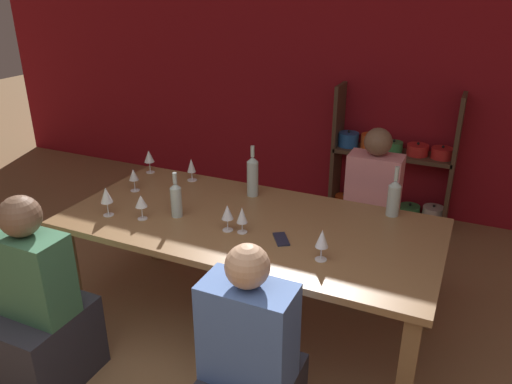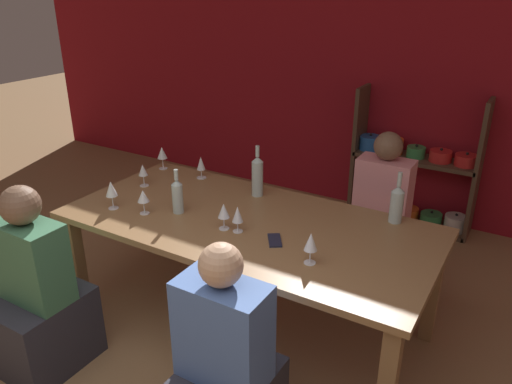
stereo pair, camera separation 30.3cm
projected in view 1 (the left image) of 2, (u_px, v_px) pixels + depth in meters
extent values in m
cube|color=maroon|center=(368.00, 68.00, 4.58)|extent=(8.80, 0.06, 2.70)
cube|color=#4C3828|center=(337.00, 148.00, 4.77)|extent=(0.04, 0.30, 1.22)
cube|color=#4C3828|center=(453.00, 164.00, 4.37)|extent=(0.04, 0.30, 1.22)
cube|color=#4C3828|center=(386.00, 214.00, 4.81)|extent=(1.05, 0.30, 0.04)
cylinder|color=#E0561E|center=(344.00, 200.00, 4.94)|extent=(0.18, 0.18, 0.09)
sphere|color=black|center=(344.00, 195.00, 4.92)|extent=(0.02, 0.02, 0.02)
cylinder|color=#E0561E|center=(365.00, 202.00, 4.85)|extent=(0.19, 0.19, 0.14)
sphere|color=black|center=(366.00, 194.00, 4.82)|extent=(0.02, 0.02, 0.02)
cylinder|color=#E0561E|center=(387.00, 207.00, 4.78)|extent=(0.19, 0.19, 0.11)
sphere|color=black|center=(388.00, 200.00, 4.75)|extent=(0.02, 0.02, 0.02)
cylinder|color=#338447|center=(409.00, 211.00, 4.70)|extent=(0.19, 0.19, 0.11)
sphere|color=black|center=(410.00, 205.00, 4.67)|extent=(0.02, 0.02, 0.02)
cylinder|color=silver|center=(433.00, 214.00, 4.61)|extent=(0.19, 0.19, 0.14)
sphere|color=black|center=(434.00, 206.00, 4.58)|extent=(0.02, 0.02, 0.02)
cube|color=#4C3828|center=(393.00, 154.00, 4.56)|extent=(1.05, 0.30, 0.04)
cylinder|color=#235BAD|center=(348.00, 139.00, 4.69)|extent=(0.19, 0.19, 0.13)
sphere|color=black|center=(349.00, 131.00, 4.66)|extent=(0.02, 0.02, 0.02)
cylinder|color=#E0561E|center=(371.00, 142.00, 4.61)|extent=(0.18, 0.18, 0.14)
sphere|color=black|center=(372.00, 133.00, 4.58)|extent=(0.02, 0.02, 0.02)
cylinder|color=#338447|center=(394.00, 147.00, 4.54)|extent=(0.16, 0.16, 0.10)
sphere|color=black|center=(394.00, 141.00, 4.52)|extent=(0.02, 0.02, 0.02)
cylinder|color=red|center=(418.00, 150.00, 4.46)|extent=(0.19, 0.19, 0.10)
sphere|color=black|center=(418.00, 143.00, 4.43)|extent=(0.02, 0.02, 0.02)
cylinder|color=red|center=(442.00, 153.00, 4.38)|extent=(0.19, 0.19, 0.09)
sphere|color=black|center=(443.00, 147.00, 4.35)|extent=(0.02, 0.02, 0.02)
cube|color=olive|center=(249.00, 224.00, 3.02)|extent=(2.25, 1.08, 0.04)
cube|color=olive|center=(71.00, 276.00, 3.19)|extent=(0.08, 0.08, 0.72)
cube|color=olive|center=(406.00, 375.00, 2.39)|extent=(0.08, 0.08, 0.72)
cube|color=olive|center=(155.00, 218.00, 3.95)|extent=(0.08, 0.08, 0.72)
cube|color=olive|center=(430.00, 279.00, 3.15)|extent=(0.08, 0.08, 0.72)
cylinder|color=#B2C6C1|center=(393.00, 201.00, 3.05)|extent=(0.08, 0.08, 0.20)
cone|color=#B2C6C1|center=(396.00, 183.00, 3.00)|extent=(0.08, 0.08, 0.04)
cylinder|color=#B2C6C1|center=(397.00, 174.00, 2.98)|extent=(0.03, 0.03, 0.09)
cylinder|color=#B2C6C1|center=(176.00, 202.00, 3.04)|extent=(0.07, 0.07, 0.19)
cone|color=#B2C6C1|center=(175.00, 186.00, 2.99)|extent=(0.07, 0.07, 0.03)
cylinder|color=#B2C6C1|center=(175.00, 178.00, 2.97)|extent=(0.03, 0.03, 0.07)
cylinder|color=#B2C6C1|center=(253.00, 179.00, 3.32)|extent=(0.08, 0.08, 0.24)
cone|color=#B2C6C1|center=(253.00, 159.00, 3.26)|extent=(0.08, 0.08, 0.03)
cylinder|color=#B2C6C1|center=(253.00, 151.00, 3.24)|extent=(0.03, 0.03, 0.08)
cylinder|color=white|center=(242.00, 232.00, 2.87)|extent=(0.06, 0.06, 0.00)
cylinder|color=white|center=(242.00, 227.00, 2.86)|extent=(0.01, 0.01, 0.06)
cone|color=white|center=(242.00, 215.00, 2.83)|extent=(0.06, 0.06, 0.09)
cylinder|color=white|center=(135.00, 190.00, 3.44)|extent=(0.06, 0.06, 0.00)
cylinder|color=white|center=(135.00, 185.00, 3.42)|extent=(0.01, 0.01, 0.08)
cone|color=white|center=(134.00, 174.00, 3.39)|extent=(0.06, 0.06, 0.08)
cylinder|color=beige|center=(134.00, 177.00, 3.40)|extent=(0.04, 0.04, 0.03)
cylinder|color=white|center=(192.00, 180.00, 3.61)|extent=(0.07, 0.07, 0.00)
cylinder|color=white|center=(192.00, 176.00, 3.60)|extent=(0.01, 0.01, 0.06)
cone|color=white|center=(191.00, 165.00, 3.57)|extent=(0.06, 0.06, 0.10)
cylinder|color=beige|center=(192.00, 169.00, 3.58)|extent=(0.03, 0.03, 0.04)
cylinder|color=white|center=(109.00, 215.00, 3.08)|extent=(0.06, 0.06, 0.00)
cylinder|color=white|center=(108.00, 208.00, 3.06)|extent=(0.01, 0.01, 0.08)
cone|color=white|center=(106.00, 195.00, 3.03)|extent=(0.07, 0.07, 0.10)
cylinder|color=beige|center=(107.00, 199.00, 3.04)|extent=(0.04, 0.04, 0.04)
cylinder|color=white|center=(228.00, 230.00, 2.90)|extent=(0.06, 0.06, 0.00)
cylinder|color=white|center=(228.00, 224.00, 2.88)|extent=(0.01, 0.01, 0.07)
cone|color=white|center=(227.00, 212.00, 2.85)|extent=(0.07, 0.07, 0.09)
cylinder|color=beige|center=(227.00, 215.00, 2.86)|extent=(0.04, 0.04, 0.03)
cylinder|color=white|center=(150.00, 172.00, 3.76)|extent=(0.06, 0.06, 0.00)
cylinder|color=white|center=(150.00, 167.00, 3.74)|extent=(0.01, 0.01, 0.08)
cone|color=white|center=(149.00, 156.00, 3.71)|extent=(0.08, 0.08, 0.09)
cylinder|color=maroon|center=(149.00, 159.00, 3.72)|extent=(0.04, 0.04, 0.04)
cylinder|color=white|center=(143.00, 219.00, 3.03)|extent=(0.06, 0.06, 0.00)
cylinder|color=white|center=(142.00, 212.00, 3.02)|extent=(0.01, 0.01, 0.08)
cone|color=white|center=(141.00, 201.00, 2.99)|extent=(0.07, 0.07, 0.07)
cylinder|color=beige|center=(141.00, 204.00, 3.00)|extent=(0.04, 0.04, 0.03)
cylinder|color=white|center=(321.00, 259.00, 2.60)|extent=(0.06, 0.06, 0.00)
cylinder|color=white|center=(321.00, 253.00, 2.58)|extent=(0.01, 0.01, 0.07)
cone|color=white|center=(322.00, 238.00, 2.55)|extent=(0.07, 0.07, 0.10)
cylinder|color=beige|center=(322.00, 243.00, 2.56)|extent=(0.04, 0.04, 0.04)
cube|color=#1E2338|center=(281.00, 239.00, 2.79)|extent=(0.14, 0.16, 0.01)
cube|color=#4C70B7|center=(248.00, 333.00, 2.19)|extent=(0.41, 0.23, 0.49)
sphere|color=tan|center=(247.00, 266.00, 2.06)|extent=(0.19, 0.19, 0.19)
cube|color=#2D2D38|center=(367.00, 253.00, 3.76)|extent=(0.37, 0.47, 0.40)
cube|color=pink|center=(373.00, 194.00, 3.56)|extent=(0.37, 0.20, 0.58)
sphere|color=brown|center=(378.00, 142.00, 3.41)|extent=(0.19, 0.19, 0.19)
cube|color=#2D2D38|center=(47.00, 346.00, 2.77)|extent=(0.40, 0.51, 0.46)
cube|color=#3D7551|center=(32.00, 275.00, 2.59)|extent=(0.40, 0.22, 0.47)
sphere|color=brown|center=(20.00, 216.00, 2.46)|extent=(0.21, 0.21, 0.21)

